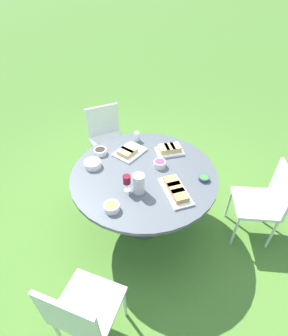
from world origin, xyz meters
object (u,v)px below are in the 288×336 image
chair_near_right (265,199)px  dining_table (144,179)px  chair_near_left (81,311)px  wine_glass (127,180)px  water_pitcher (139,184)px  chair_far_back (106,134)px

chair_near_right → dining_table: bearing=-78.6°
dining_table → chair_near_left: size_ratio=1.61×
chair_near_right → wine_glass: bearing=-67.8°
dining_table → chair_near_right: bearing=101.4°
chair_near_left → chair_near_right: 1.96m
chair_near_right → chair_near_left: bearing=-40.7°
water_pitcher → chair_far_back: bearing=-144.4°
dining_table → chair_far_back: chair_far_back is taller
chair_near_left → water_pitcher: 1.05m
chair_near_right → chair_far_back: bearing=-108.0°
dining_table → water_pitcher: (0.26, 0.03, 0.19)m
water_pitcher → chair_near_left: bearing=-6.5°
chair_far_back → wine_glass: 1.42m
chair_near_right → chair_far_back: size_ratio=1.00×
chair_near_left → chair_near_right: same height
water_pitcher → wine_glass: 0.11m
dining_table → chair_near_left: (1.24, -0.08, -0.16)m
chair_far_back → wine_glass: size_ratio=5.16×
chair_far_back → wine_glass: bearing=31.7°
chair_near_left → wine_glass: 1.04m
water_pitcher → chair_near_right: bearing=113.2°
chair_far_back → wine_glass: wine_glass is taller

